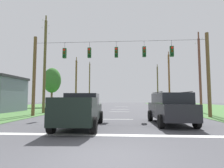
% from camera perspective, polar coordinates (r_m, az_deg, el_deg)
% --- Properties ---
extents(ground_plane, '(120.00, 120.00, 0.00)m').
position_cam_1_polar(ground_plane, '(5.38, -2.75, -22.60)').
color(ground_plane, '#47474C').
extents(stop_bar_stripe, '(13.85, 0.45, 0.01)m').
position_cam_1_polar(stop_bar_stripe, '(8.30, -0.22, -16.09)').
color(stop_bar_stripe, white).
rests_on(stop_bar_stripe, ground).
extents(lane_dash_0, '(2.50, 0.15, 0.01)m').
position_cam_1_polar(lane_dash_0, '(14.22, 1.56, -11.24)').
color(lane_dash_0, white).
rests_on(lane_dash_0, ground).
extents(lane_dash_1, '(2.50, 0.15, 0.01)m').
position_cam_1_polar(lane_dash_1, '(22.00, 2.41, -8.86)').
color(lane_dash_1, white).
rests_on(lane_dash_1, ground).
extents(lane_dash_2, '(2.50, 0.15, 0.01)m').
position_cam_1_polar(lane_dash_2, '(26.30, 2.66, -8.15)').
color(lane_dash_2, white).
rests_on(lane_dash_2, ground).
extents(lane_dash_3, '(2.50, 0.15, 0.01)m').
position_cam_1_polar(lane_dash_3, '(34.30, 2.96, -7.30)').
color(lane_dash_3, white).
rests_on(lane_dash_3, ground).
extents(overhead_signal_span, '(16.23, 0.31, 7.54)m').
position_cam_1_polar(overhead_signal_span, '(16.32, 1.94, 4.60)').
color(overhead_signal_span, brown).
rests_on(overhead_signal_span, ground).
extents(pickup_truck, '(2.50, 5.49, 1.95)m').
position_cam_1_polar(pickup_truck, '(10.55, -9.99, -8.27)').
color(pickup_truck, black).
rests_on(pickup_truck, ground).
extents(suv_black, '(2.36, 4.87, 2.05)m').
position_cam_1_polar(suv_black, '(12.12, 18.12, -7.18)').
color(suv_black, black).
rests_on(suv_black, ground).
extents(distant_car_crossing_white, '(4.46, 2.36, 1.52)m').
position_cam_1_polar(distant_car_crossing_white, '(22.24, 18.01, -6.57)').
color(distant_car_crossing_white, silver).
rests_on(distant_car_crossing_white, ground).
extents(distant_car_oncoming, '(4.41, 2.26, 1.52)m').
position_cam_1_polar(distant_car_oncoming, '(34.68, 19.22, -5.73)').
color(distant_car_oncoming, navy).
rests_on(distant_car_oncoming, ground).
extents(utility_pole_mid_right, '(0.26, 1.98, 9.33)m').
position_cam_1_polar(utility_pole_mid_right, '(22.64, 26.38, 3.11)').
color(utility_pole_mid_right, brown).
rests_on(utility_pole_mid_right, ground).
extents(utility_pole_far_right, '(0.31, 1.95, 10.33)m').
position_cam_1_polar(utility_pole_far_right, '(34.44, 17.87, 1.48)').
color(utility_pole_far_right, brown).
rests_on(utility_pole_far_right, ground).
extents(utility_pole_near_left, '(0.32, 1.73, 10.28)m').
position_cam_1_polar(utility_pole_near_left, '(46.41, 14.43, -0.19)').
color(utility_pole_near_left, brown).
rests_on(utility_pole_near_left, ground).
extents(utility_pole_far_left, '(0.30, 1.89, 11.14)m').
position_cam_1_polar(utility_pole_far_left, '(21.50, -20.78, 6.19)').
color(utility_pole_far_left, brown).
rests_on(utility_pole_far_left, ground).
extents(utility_pole_distant_right, '(0.33, 1.80, 9.56)m').
position_cam_1_polar(utility_pole_distant_right, '(34.62, -11.46, 0.39)').
color(utility_pole_distant_right, brown).
rests_on(utility_pole_distant_right, ground).
extents(utility_pole_distant_left, '(0.31, 1.83, 11.40)m').
position_cam_1_polar(utility_pole_distant_left, '(47.38, -7.23, 0.36)').
color(utility_pole_distant_left, brown).
rests_on(utility_pole_distant_left, ground).
extents(tree_roadside_right, '(3.26, 3.26, 7.30)m').
position_cam_1_polar(tree_roadside_right, '(35.06, -18.68, 1.09)').
color(tree_roadside_right, brown).
rests_on(tree_roadside_right, ground).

